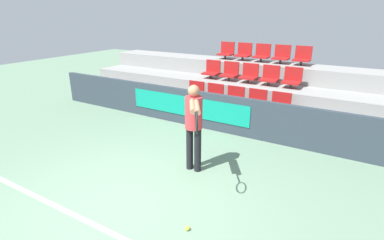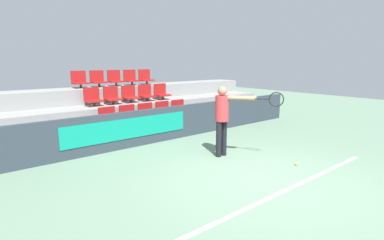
% 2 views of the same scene
% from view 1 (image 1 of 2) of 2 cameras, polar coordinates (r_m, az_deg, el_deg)
% --- Properties ---
extents(ground_plane, '(30.00, 30.00, 0.00)m').
position_cam_1_polar(ground_plane, '(4.97, -12.67, -15.40)').
color(ground_plane, slate).
extents(court_baseline, '(5.44, 0.08, 0.01)m').
position_cam_1_polar(court_baseline, '(4.65, -17.79, -18.62)').
color(court_baseline, white).
rests_on(court_baseline, ground).
extents(barrier_wall, '(11.11, 0.14, 0.95)m').
position_cam_1_polar(barrier_wall, '(7.40, 5.68, 1.27)').
color(barrier_wall, '#2D3842').
rests_on(barrier_wall, ground).
extents(bleacher_tier_front, '(10.71, 1.01, 0.46)m').
position_cam_1_polar(bleacher_tier_front, '(7.98, 7.57, 0.73)').
color(bleacher_tier_front, gray).
rests_on(bleacher_tier_front, ground).
extents(bleacher_tier_middle, '(10.71, 1.01, 0.91)m').
position_cam_1_polar(bleacher_tier_middle, '(8.81, 10.28, 3.99)').
color(bleacher_tier_middle, gray).
rests_on(bleacher_tier_middle, ground).
extents(bleacher_tier_back, '(10.71, 1.01, 1.37)m').
position_cam_1_polar(bleacher_tier_back, '(9.68, 12.53, 6.67)').
color(bleacher_tier_back, gray).
rests_on(bleacher_tier_back, ground).
extents(stadium_chair_0, '(0.47, 0.38, 0.54)m').
position_cam_1_polar(stadium_chair_0, '(8.46, 0.57, 5.30)').
color(stadium_chair_0, '#333333').
rests_on(stadium_chair_0, bleacher_tier_front).
extents(stadium_chair_1, '(0.47, 0.38, 0.54)m').
position_cam_1_polar(stadium_chair_1, '(8.19, 4.21, 4.74)').
color(stadium_chair_1, '#333333').
rests_on(stadium_chair_1, bleacher_tier_front).
extents(stadium_chair_2, '(0.47, 0.38, 0.54)m').
position_cam_1_polar(stadium_chair_2, '(7.95, 8.07, 4.13)').
color(stadium_chair_2, '#333333').
rests_on(stadium_chair_2, bleacher_tier_front).
extents(stadium_chair_3, '(0.47, 0.38, 0.54)m').
position_cam_1_polar(stadium_chair_3, '(7.75, 12.14, 3.46)').
color(stadium_chair_3, '#333333').
rests_on(stadium_chair_3, bleacher_tier_front).
extents(stadium_chair_4, '(0.47, 0.38, 0.54)m').
position_cam_1_polar(stadium_chair_4, '(7.59, 16.40, 2.74)').
color(stadium_chair_4, '#333333').
rests_on(stadium_chair_4, bleacher_tier_front).
extents(stadium_chair_5, '(0.47, 0.38, 0.54)m').
position_cam_1_polar(stadium_chair_5, '(9.23, 3.79, 9.40)').
color(stadium_chair_5, '#333333').
rests_on(stadium_chair_5, bleacher_tier_middle).
extents(stadium_chair_6, '(0.47, 0.38, 0.54)m').
position_cam_1_polar(stadium_chair_6, '(8.98, 7.23, 8.99)').
color(stadium_chair_6, '#333333').
rests_on(stadium_chair_6, bleacher_tier_middle).
extents(stadium_chair_7, '(0.47, 0.38, 0.54)m').
position_cam_1_polar(stadium_chair_7, '(8.76, 10.84, 8.52)').
color(stadium_chair_7, '#333333').
rests_on(stadium_chair_7, bleacher_tier_middle).
extents(stadium_chair_8, '(0.47, 0.38, 0.54)m').
position_cam_1_polar(stadium_chair_8, '(8.58, 14.62, 8.00)').
color(stadium_chair_8, '#333333').
rests_on(stadium_chair_8, bleacher_tier_middle).
extents(stadium_chair_9, '(0.47, 0.38, 0.54)m').
position_cam_1_polar(stadium_chair_9, '(8.44, 18.52, 7.42)').
color(stadium_chair_9, '#333333').
rests_on(stadium_chair_9, bleacher_tier_middle).
extents(stadium_chair_10, '(0.47, 0.38, 0.54)m').
position_cam_1_polar(stadium_chair_10, '(10.06, 6.55, 12.83)').
color(stadium_chair_10, '#333333').
rests_on(stadium_chair_10, bleacher_tier_back).
extents(stadium_chair_11, '(0.47, 0.38, 0.54)m').
position_cam_1_polar(stadium_chair_11, '(9.83, 9.80, 12.51)').
color(stadium_chair_11, '#333333').
rests_on(stadium_chair_11, bleacher_tier_back).
extents(stadium_chair_12, '(0.47, 0.38, 0.54)m').
position_cam_1_polar(stadium_chair_12, '(9.63, 13.18, 12.13)').
color(stadium_chair_12, '#333333').
rests_on(stadium_chair_12, bleacher_tier_back).
extents(stadium_chair_13, '(0.47, 0.38, 0.54)m').
position_cam_1_polar(stadium_chair_13, '(9.47, 16.68, 11.70)').
color(stadium_chair_13, '#333333').
rests_on(stadium_chair_13, bleacher_tier_back).
extents(stadium_chair_14, '(0.47, 0.38, 0.54)m').
position_cam_1_polar(stadium_chair_14, '(9.34, 20.28, 11.21)').
color(stadium_chair_14, '#333333').
rests_on(stadium_chair_14, bleacher_tier_back).
extents(tennis_player, '(0.89, 1.31, 1.65)m').
position_cam_1_polar(tennis_player, '(5.30, 0.36, -0.13)').
color(tennis_player, black).
rests_on(tennis_player, ground).
extents(tennis_ball, '(0.07, 0.07, 0.07)m').
position_cam_1_polar(tennis_ball, '(4.37, -0.90, -19.94)').
color(tennis_ball, '#CCDB33').
rests_on(tennis_ball, ground).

